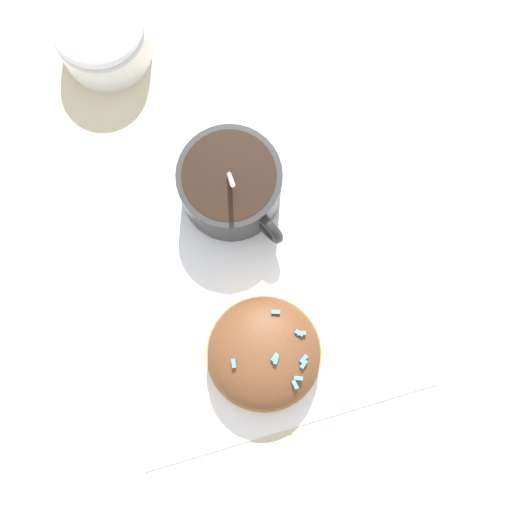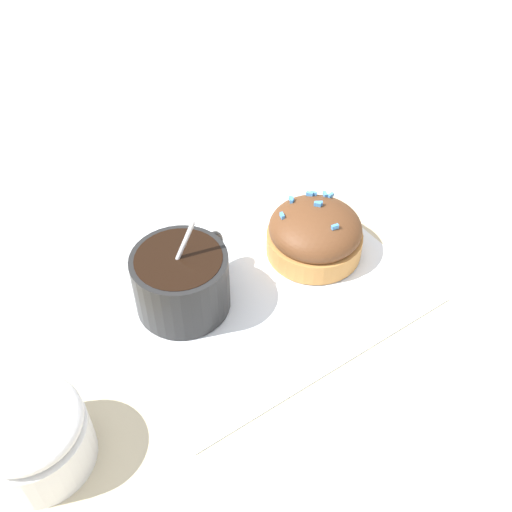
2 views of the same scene
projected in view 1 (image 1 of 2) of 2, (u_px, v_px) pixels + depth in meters
ground_plane at (247, 272)px, 0.64m from camera, size 3.00×3.00×0.00m
paper_napkin at (247, 272)px, 0.63m from camera, size 0.30×0.29×0.00m
coffee_cup at (228, 185)px, 0.61m from camera, size 0.10×0.09×0.10m
frosted_pastry at (264, 353)px, 0.60m from camera, size 0.10×0.10×0.06m
sugar_bowl at (101, 34)px, 0.64m from camera, size 0.08×0.08×0.07m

